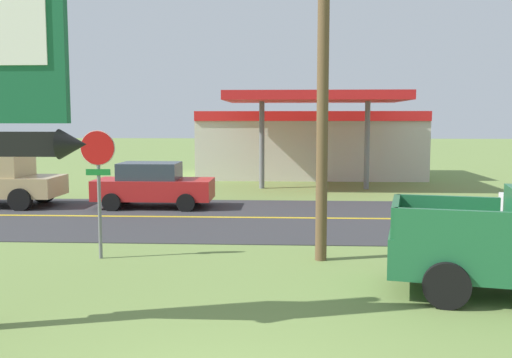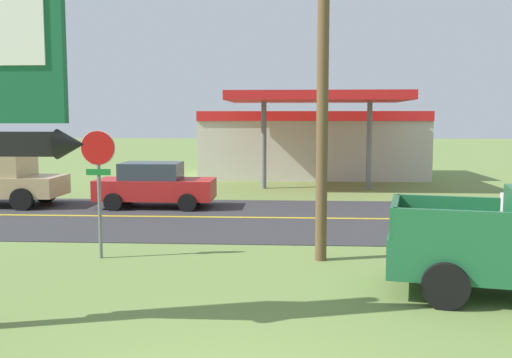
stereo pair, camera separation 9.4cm
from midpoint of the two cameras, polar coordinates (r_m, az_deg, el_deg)
name	(u,v)px [view 2 (the right image)]	position (r m, az deg, el deg)	size (l,w,h in m)	color
road_asphalt	(265,218)	(18.66, 1.07, -3.88)	(140.00, 8.00, 0.02)	#333335
road_centre_line	(265,218)	(18.66, 1.07, -3.84)	(126.00, 0.20, 0.01)	gold
stop_sign	(98,171)	(13.53, -15.15, 0.78)	(0.80, 0.08, 2.95)	slate
utility_pole	(323,24)	(13.10, 6.91, 14.99)	(1.69, 0.26, 9.97)	brown
gas_station	(312,142)	(32.12, 5.63, 3.70)	(12.00, 11.50, 4.40)	beige
car_red_mid_lane	(155,185)	(21.07, -9.88, -0.58)	(4.20, 2.00, 1.64)	red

